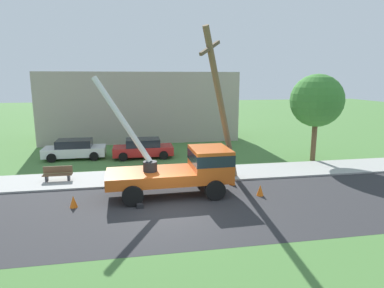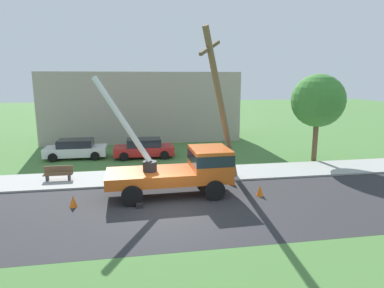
{
  "view_description": "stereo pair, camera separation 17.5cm",
  "coord_description": "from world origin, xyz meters",
  "px_view_note": "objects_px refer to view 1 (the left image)",
  "views": [
    {
      "loc": [
        -1.68,
        -13.96,
        5.87
      ],
      "look_at": [
        1.46,
        3.54,
        2.31
      ],
      "focal_mm": 30.97,
      "sensor_mm": 36.0,
      "label": 1
    },
    {
      "loc": [
        -1.5,
        -13.99,
        5.87
      ],
      "look_at": [
        1.46,
        3.54,
        2.31
      ],
      "focal_mm": 30.97,
      "sensor_mm": 36.0,
      "label": 2
    }
  ],
  "objects_px": {
    "leaning_utility_pole": "(222,108)",
    "roadside_tree_near": "(317,101)",
    "traffic_cone_ahead": "(260,190)",
    "parked_sedan_red": "(143,148)",
    "park_bench": "(58,174)",
    "utility_truck": "(185,167)",
    "traffic_cone_behind": "(73,202)",
    "parked_sedan_white": "(75,149)",
    "traffic_cone_curbside": "(232,180)"
  },
  "relations": [
    {
      "from": "leaning_utility_pole",
      "to": "roadside_tree_near",
      "type": "xyz_separation_m",
      "value": [
        8.03,
        4.23,
        -0.01
      ]
    },
    {
      "from": "traffic_cone_ahead",
      "to": "parked_sedan_red",
      "type": "bearing_deg",
      "value": 120.79
    },
    {
      "from": "leaning_utility_pole",
      "to": "park_bench",
      "type": "bearing_deg",
      "value": 166.57
    },
    {
      "from": "utility_truck",
      "to": "traffic_cone_behind",
      "type": "height_order",
      "value": "utility_truck"
    },
    {
      "from": "utility_truck",
      "to": "roadside_tree_near",
      "type": "height_order",
      "value": "roadside_tree_near"
    },
    {
      "from": "leaning_utility_pole",
      "to": "park_bench",
      "type": "xyz_separation_m",
      "value": [
        -9.03,
        2.16,
        -3.84
      ]
    },
    {
      "from": "traffic_cone_behind",
      "to": "parked_sedan_white",
      "type": "distance_m",
      "value": 9.97
    },
    {
      "from": "traffic_cone_ahead",
      "to": "park_bench",
      "type": "xyz_separation_m",
      "value": [
        -10.58,
        4.19,
        0.18
      ]
    },
    {
      "from": "traffic_cone_ahead",
      "to": "traffic_cone_behind",
      "type": "height_order",
      "value": "same"
    },
    {
      "from": "utility_truck",
      "to": "leaning_utility_pole",
      "type": "relative_size",
      "value": 0.81
    },
    {
      "from": "parked_sedan_white",
      "to": "roadside_tree_near",
      "type": "distance_m",
      "value": 17.77
    },
    {
      "from": "roadside_tree_near",
      "to": "park_bench",
      "type": "bearing_deg",
      "value": -173.07
    },
    {
      "from": "leaning_utility_pole",
      "to": "traffic_cone_behind",
      "type": "height_order",
      "value": "leaning_utility_pole"
    },
    {
      "from": "leaning_utility_pole",
      "to": "traffic_cone_curbside",
      "type": "xyz_separation_m",
      "value": [
        0.66,
        -0.11,
        -4.02
      ]
    },
    {
      "from": "traffic_cone_behind",
      "to": "parked_sedan_red",
      "type": "bearing_deg",
      "value": 69.35
    },
    {
      "from": "parked_sedan_white",
      "to": "park_bench",
      "type": "relative_size",
      "value": 2.75
    },
    {
      "from": "traffic_cone_ahead",
      "to": "parked_sedan_red",
      "type": "height_order",
      "value": "parked_sedan_red"
    },
    {
      "from": "traffic_cone_curbside",
      "to": "parked_sedan_red",
      "type": "height_order",
      "value": "parked_sedan_red"
    },
    {
      "from": "parked_sedan_white",
      "to": "parked_sedan_red",
      "type": "relative_size",
      "value": 1.0
    },
    {
      "from": "traffic_cone_ahead",
      "to": "traffic_cone_behind",
      "type": "relative_size",
      "value": 1.0
    },
    {
      "from": "parked_sedan_white",
      "to": "roadside_tree_near",
      "type": "xyz_separation_m",
      "value": [
        17.02,
        -3.62,
        3.58
      ]
    },
    {
      "from": "utility_truck",
      "to": "park_bench",
      "type": "xyz_separation_m",
      "value": [
        -6.89,
        3.21,
        -0.95
      ]
    },
    {
      "from": "traffic_cone_behind",
      "to": "park_bench",
      "type": "bearing_deg",
      "value": 110.09
    },
    {
      "from": "leaning_utility_pole",
      "to": "traffic_cone_curbside",
      "type": "distance_m",
      "value": 4.07
    },
    {
      "from": "utility_truck",
      "to": "park_bench",
      "type": "relative_size",
      "value": 4.27
    },
    {
      "from": "traffic_cone_ahead",
      "to": "traffic_cone_curbside",
      "type": "height_order",
      "value": "same"
    },
    {
      "from": "traffic_cone_ahead",
      "to": "roadside_tree_near",
      "type": "distance_m",
      "value": 9.87
    },
    {
      "from": "parked_sedan_white",
      "to": "roadside_tree_near",
      "type": "bearing_deg",
      "value": -12.02
    },
    {
      "from": "traffic_cone_ahead",
      "to": "park_bench",
      "type": "distance_m",
      "value": 11.38
    },
    {
      "from": "traffic_cone_ahead",
      "to": "park_bench",
      "type": "height_order",
      "value": "park_bench"
    },
    {
      "from": "leaning_utility_pole",
      "to": "parked_sedan_white",
      "type": "distance_m",
      "value": 12.47
    },
    {
      "from": "traffic_cone_behind",
      "to": "parked_sedan_white",
      "type": "relative_size",
      "value": 0.13
    },
    {
      "from": "utility_truck",
      "to": "parked_sedan_white",
      "type": "height_order",
      "value": "utility_truck"
    },
    {
      "from": "traffic_cone_ahead",
      "to": "utility_truck",
      "type": "bearing_deg",
      "value": 165.14
    },
    {
      "from": "utility_truck",
      "to": "traffic_cone_curbside",
      "type": "xyz_separation_m",
      "value": [
        2.8,
        0.95,
        -1.13
      ]
    },
    {
      "from": "parked_sedan_white",
      "to": "parked_sedan_red",
      "type": "height_order",
      "value": "same"
    },
    {
      "from": "utility_truck",
      "to": "roadside_tree_near",
      "type": "distance_m",
      "value": 11.82
    },
    {
      "from": "traffic_cone_behind",
      "to": "traffic_cone_curbside",
      "type": "distance_m",
      "value": 8.39
    },
    {
      "from": "traffic_cone_curbside",
      "to": "park_bench",
      "type": "bearing_deg",
      "value": 166.85
    },
    {
      "from": "traffic_cone_curbside",
      "to": "parked_sedan_red",
      "type": "bearing_deg",
      "value": 122.24
    },
    {
      "from": "park_bench",
      "to": "parked_sedan_red",
      "type": "bearing_deg",
      "value": 45.67
    },
    {
      "from": "traffic_cone_behind",
      "to": "roadside_tree_near",
      "type": "height_order",
      "value": "roadside_tree_near"
    },
    {
      "from": "park_bench",
      "to": "roadside_tree_near",
      "type": "distance_m",
      "value": 17.61
    },
    {
      "from": "traffic_cone_curbside",
      "to": "leaning_utility_pole",
      "type": "bearing_deg",
      "value": 170.71
    },
    {
      "from": "parked_sedan_red",
      "to": "park_bench",
      "type": "xyz_separation_m",
      "value": [
        -5.02,
        -5.14,
        -0.25
      ]
    },
    {
      "from": "leaning_utility_pole",
      "to": "traffic_cone_behind",
      "type": "xyz_separation_m",
      "value": [
        -7.51,
        -2.0,
        -4.02
      ]
    },
    {
      "from": "traffic_cone_behind",
      "to": "parked_sedan_red",
      "type": "relative_size",
      "value": 0.13
    },
    {
      "from": "leaning_utility_pole",
      "to": "parked_sedan_red",
      "type": "bearing_deg",
      "value": 118.8
    },
    {
      "from": "leaning_utility_pole",
      "to": "traffic_cone_ahead",
      "type": "distance_m",
      "value": 4.76
    },
    {
      "from": "traffic_cone_ahead",
      "to": "park_bench",
      "type": "relative_size",
      "value": 0.35
    }
  ]
}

